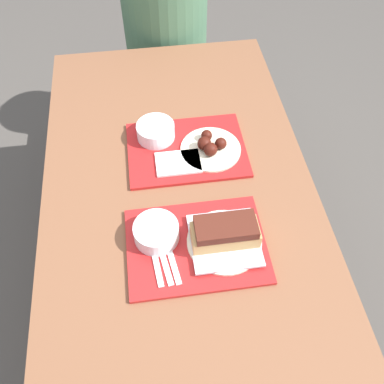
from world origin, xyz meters
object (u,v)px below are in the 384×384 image
Objects in this scene: tray_far at (187,150)px; bowl_coleslaw_far at (156,131)px; bowl_coleslaw_near at (156,232)px; person_seated_across at (165,20)px; brisket_sandwich_plate at (225,235)px; tray_near at (196,246)px; wings_plate_far at (210,147)px.

tray_far is 3.06× the size of bowl_coleslaw_far.
bowl_coleslaw_near is 0.18× the size of person_seated_across.
brisket_sandwich_plate is (0.06, -0.38, 0.04)m from tray_far.
brisket_sandwich_plate is at bearing -2.43° from tray_near.
brisket_sandwich_plate is 1.21m from person_seated_across.
tray_far is 0.36m from bowl_coleslaw_near.
wings_plate_far is (0.17, -0.09, -0.01)m from bowl_coleslaw_far.
bowl_coleslaw_far is at bearing 99.69° from tray_near.
tray_far is 0.12m from bowl_coleslaw_far.
wings_plate_far reaches higher than tray_far.
brisket_sandwich_plate reaches higher than tray_near.
tray_far is at bearing -90.66° from person_seated_across.
wings_plate_far is 0.85m from person_seated_across.
person_seated_across reaches higher than bowl_coleslaw_far.
tray_near is at bearing -91.47° from person_seated_across.
person_seated_across is at bearing 88.53° from tray_near.
person_seated_across is (0.11, 0.76, -0.05)m from bowl_coleslaw_far.
bowl_coleslaw_far is at bearing 85.27° from bowl_coleslaw_near.
brisket_sandwich_plate is (0.19, -0.04, 0.01)m from bowl_coleslaw_near.
person_seated_across reaches higher than brisket_sandwich_plate.
bowl_coleslaw_near is at bearing -111.32° from tray_far.
tray_far is at bearing -35.34° from bowl_coleslaw_far.
brisket_sandwich_plate is at bearing -87.69° from person_seated_across.
tray_far is 1.85× the size of brisket_sandwich_plate.
brisket_sandwich_plate reaches higher than tray_far.
wings_plate_far is at bearing -13.12° from tray_far.
brisket_sandwich_plate is at bearing -12.93° from bowl_coleslaw_near.
wings_plate_far is (0.10, 0.36, 0.02)m from tray_near.
brisket_sandwich_plate is 0.36m from wings_plate_far.
bowl_coleslaw_near reaches higher than tray_far.
person_seated_across reaches higher than bowl_coleslaw_near.
tray_far is (0.02, 0.37, 0.00)m from tray_near.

